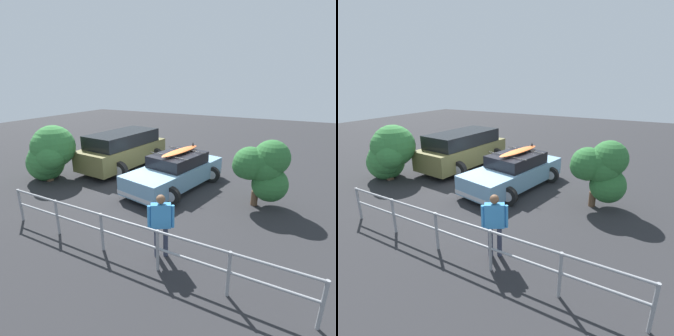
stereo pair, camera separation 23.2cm
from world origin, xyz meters
TOP-DOWN VIEW (x-y plane):
  - ground_plane at (0.00, 0.00)m, footprint 44.00×44.00m
  - sedan_car at (-0.60, -0.07)m, footprint 2.91×4.65m
  - suv_car at (2.64, -1.11)m, footprint 2.90×4.72m
  - person_bystander at (-2.17, 4.00)m, footprint 0.55×0.38m
  - railing_fence at (-1.57, 4.46)m, footprint 7.82×0.16m
  - bush_near_left at (-3.78, 0.20)m, footprint 1.78×1.32m
  - bush_near_right at (4.33, 1.64)m, footprint 2.08×1.85m

SIDE VIEW (x-z plane):
  - ground_plane at x=0.00m, z-range -0.02..0.00m
  - sedan_car at x=-0.60m, z-range -0.16..1.43m
  - railing_fence at x=-1.57m, z-range 0.16..1.16m
  - suv_car at x=2.64m, z-range 0.04..1.76m
  - person_bystander at x=-2.17m, z-range 0.16..1.74m
  - bush_near_right at x=4.33m, z-range -0.03..2.31m
  - bush_near_left at x=-3.78m, z-range 0.22..2.46m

